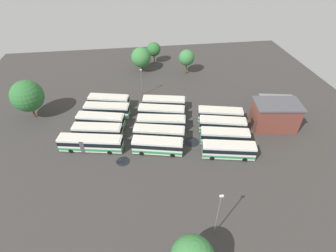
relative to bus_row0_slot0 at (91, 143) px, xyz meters
The scene contains 25 objects.
ground_plane 16.53m from the bus_row0_slot0, 18.32° to the left, with size 105.61×105.61×0.00m, color #383533.
bus_row0_slot0 is the anchor object (origin of this frame).
bus_row0_slot1 3.95m from the bus_row0_slot0, 72.91° to the left, with size 11.07×4.59×3.43m.
bus_row0_slot2 8.00m from the bus_row0_slot0, 78.41° to the left, with size 11.31×5.06×3.43m.
bus_row0_slot3 12.34m from the bus_row0_slot0, 76.81° to the left, with size 11.33×4.74×3.43m.
bus_row0_slot4 16.32m from the bus_row0_slot0, 78.94° to the left, with size 10.69×4.89×3.43m.
bus_row1_slot0 14.10m from the bus_row0_slot0, 11.06° to the right, with size 10.76×4.89×3.43m.
bus_row1_slot1 14.64m from the bus_row0_slot0, ahead, with size 11.41×5.00×3.43m.
bus_row1_slot2 16.32m from the bus_row0_slot0, 17.81° to the left, with size 11.36×4.65×3.43m.
bus_row1_slot3 18.48m from the bus_row0_slot0, 29.52° to the left, with size 11.47×5.02×3.43m.
bus_row1_slot4 21.66m from the bus_row0_slot0, 37.55° to the left, with size 11.06×4.76×3.43m.
bus_row2_slot0 28.64m from the bus_row0_slot0, 12.03° to the right, with size 10.97×4.68×3.43m.
bus_row2_slot1 28.61m from the bus_row0_slot0, ahead, with size 10.66×4.76×3.43m.
bus_row2_slot2 29.40m from the bus_row0_slot0, ahead, with size 10.83×4.98×3.43m.
bus_row2_slot3 30.63m from the bus_row0_slot0, 11.81° to the left, with size 10.90×4.95×3.43m.
depot_building 41.75m from the bus_row0_slot0, ahead, with size 11.01×7.85×6.53m.
maintenance_shelter 46.12m from the bus_row0_slot0, 10.18° to the left, with size 9.48×7.17×3.54m.
lamp_post_mid_lot 24.14m from the bus_row0_slot0, 60.00° to the left, with size 0.56×0.28×7.94m.
lamp_post_by_building 30.29m from the bus_row0_slot0, 46.93° to the right, with size 0.56×0.28×9.41m.
tree_west_edge 45.79m from the bus_row0_slot0, 67.65° to the left, with size 4.62×4.62×7.20m.
tree_east_edge 42.39m from the bus_row0_slot0, 50.63° to the left, with size 4.95×4.95×7.86m.
tree_northeast 21.21m from the bus_row0_slot0, 137.20° to the left, with size 7.53×7.53×9.84m.
tree_north_edge 38.34m from the bus_row0_slot0, 70.51° to the left, with size 6.29×6.29×8.02m.
puddle_front_lane 8.17m from the bus_row0_slot0, 34.34° to the right, with size 2.81×2.81×0.01m, color black.
puddle_centre_drain 21.60m from the bus_row0_slot0, ahead, with size 3.51×3.51×0.01m, color black.
Camera 1 is at (-4.98, -47.01, 37.51)m, focal length 27.31 mm.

